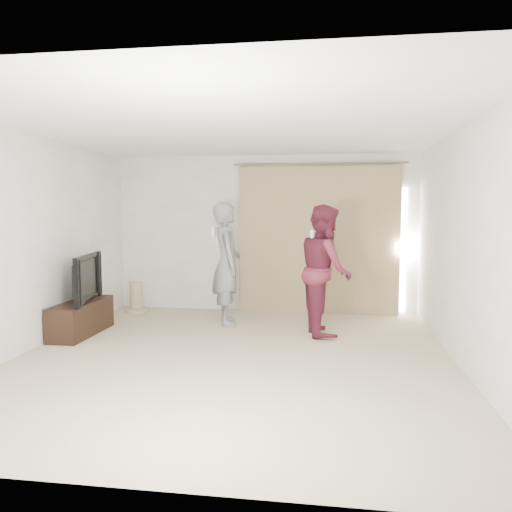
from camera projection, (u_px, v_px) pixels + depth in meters
The scene contains 10 objects.
floor at pixel (233, 358), 5.74m from camera, with size 5.50×5.50×0.00m, color #BFAE8F.
wall_back at pixel (264, 234), 8.33m from camera, with size 5.00×0.04×2.60m, color white.
wall_left at pixel (28, 243), 5.98m from camera, with size 0.04×5.50×2.60m.
ceiling at pixel (232, 128), 5.50m from camera, with size 5.00×5.50×0.01m, color white.
curtain at pixel (319, 240), 8.13m from camera, with size 2.80×0.11×2.46m.
tv_console at pixel (81, 318), 6.81m from camera, with size 0.41×1.17×0.45m, color black.
tv at pixel (80, 278), 6.76m from camera, with size 1.13×0.15×0.65m, color black.
scratching_post at pixel (137, 300), 8.31m from camera, with size 0.37×0.37×0.50m.
person_man at pixel (227, 264), 7.38m from camera, with size 0.62×0.76×1.81m.
person_woman at pixel (325, 270), 6.79m from camera, with size 0.84×0.98×1.77m.
Camera 1 is at (1.08, -5.51, 1.70)m, focal length 35.00 mm.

